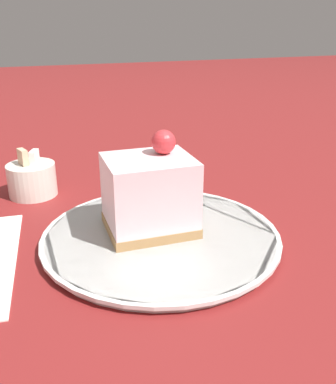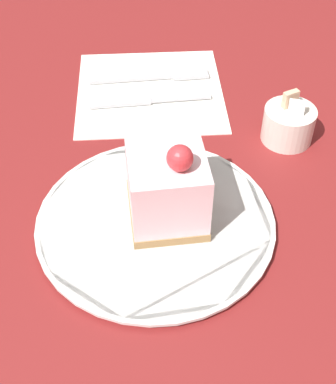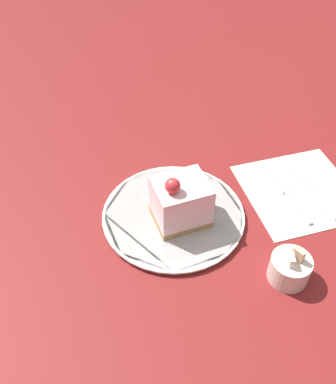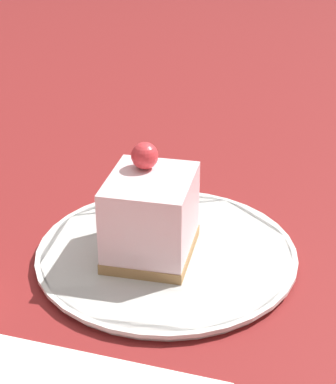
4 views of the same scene
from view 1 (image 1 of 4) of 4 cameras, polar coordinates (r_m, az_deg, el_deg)
The scene contains 4 objects.
ground_plane at distance 0.48m, azimuth 0.41°, elevation -6.35°, with size 4.00×4.00×0.00m, color maroon.
plate at distance 0.48m, azimuth -1.08°, elevation -5.80°, with size 0.26×0.26×0.01m.
cake_slice at distance 0.47m, azimuth -2.45°, elevation -0.19°, with size 0.10×0.08×0.11m.
sugar_bowl at distance 0.62m, azimuth -17.68°, elevation 1.67°, with size 0.07×0.07×0.07m.
Camera 1 is at (-0.15, -0.39, 0.23)m, focal length 40.00 mm.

